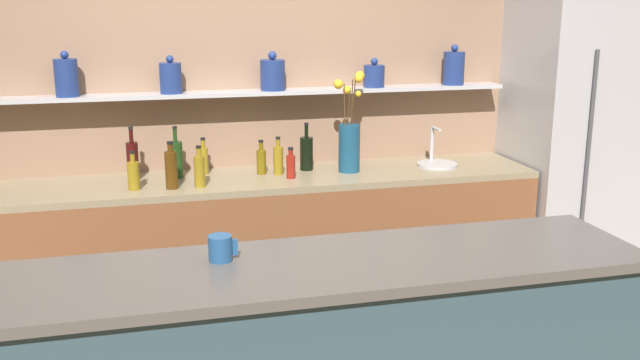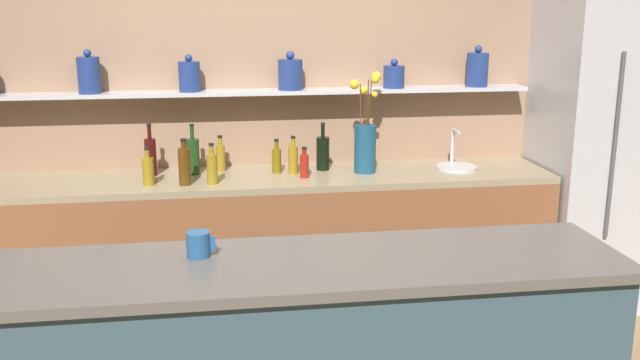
{
  "view_description": "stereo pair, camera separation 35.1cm",
  "coord_description": "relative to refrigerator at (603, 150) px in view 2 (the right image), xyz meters",
  "views": [
    {
      "loc": [
        -0.63,
        -2.95,
        1.97
      ],
      "look_at": [
        0.22,
        0.36,
        1.11
      ],
      "focal_mm": 40.0,
      "sensor_mm": 36.0,
      "label": 1
    },
    {
      "loc": [
        -0.28,
        -3.02,
        1.97
      ],
      "look_at": [
        0.22,
        0.36,
        1.11
      ],
      "focal_mm": 40.0,
      "sensor_mm": 36.0,
      "label": 2
    }
  ],
  "objects": [
    {
      "name": "bottle_sauce_6",
      "position": [
        -1.96,
        -0.04,
        -0.02
      ],
      "size": [
        0.05,
        0.05,
        0.19
      ],
      "color": "maroon",
      "rests_on": "back_counter_unit"
    },
    {
      "name": "sink_fixture",
      "position": [
        -0.97,
        0.05,
        -0.07
      ],
      "size": [
        0.26,
        0.26,
        0.25
      ],
      "color": "#B7B7BC",
      "rests_on": "back_counter_unit"
    },
    {
      "name": "bottle_spirit_4",
      "position": [
        -2.67,
        -0.11,
        0.02
      ],
      "size": [
        0.07,
        0.07,
        0.27
      ],
      "color": "#4C2D0C",
      "rests_on": "back_counter_unit"
    },
    {
      "name": "flower_vase",
      "position": [
        -1.57,
        0.04,
        0.1
      ],
      "size": [
        0.2,
        0.15,
        0.63
      ],
      "color": "navy",
      "rests_on": "back_counter_unit"
    },
    {
      "name": "bottle_oil_1",
      "position": [
        -2.52,
        -0.12,
        -0.0
      ],
      "size": [
        0.06,
        0.06,
        0.24
      ],
      "color": "olive",
      "rests_on": "back_counter_unit"
    },
    {
      "name": "bottle_oil_9",
      "position": [
        -2.88,
        -0.09,
        -0.01
      ],
      "size": [
        0.07,
        0.07,
        0.23
      ],
      "color": "olive",
      "rests_on": "back_counter_unit"
    },
    {
      "name": "bottle_oil_2",
      "position": [
        -2.02,
        0.07,
        -0.0
      ],
      "size": [
        0.06,
        0.06,
        0.24
      ],
      "color": "olive",
      "rests_on": "back_counter_unit"
    },
    {
      "name": "bottle_oil_0",
      "position": [
        -2.12,
        0.11,
        -0.02
      ],
      "size": [
        0.06,
        0.06,
        0.21
      ],
      "color": "brown",
      "rests_on": "back_counter_unit"
    },
    {
      "name": "back_wall_unit",
      "position": [
        -2.21,
        0.4,
        0.29
      ],
      "size": [
        5.2,
        0.28,
        2.6
      ],
      "color": "#937056",
      "rests_on": "ground_plane"
    },
    {
      "name": "bottle_wine_7",
      "position": [
        -2.63,
        0.15,
        0.02
      ],
      "size": [
        0.08,
        0.08,
        0.31
      ],
      "color": "#193814",
      "rests_on": "back_counter_unit"
    },
    {
      "name": "back_counter_unit",
      "position": [
        -2.3,
        0.04,
        -0.56
      ],
      "size": [
        3.76,
        0.62,
        0.92
      ],
      "color": "brown",
      "rests_on": "ground_plane"
    },
    {
      "name": "bottle_oil_8",
      "position": [
        -2.46,
        0.2,
        -0.01
      ],
      "size": [
        0.06,
        0.06,
        0.23
      ],
      "color": "olive",
      "rests_on": "back_counter_unit"
    },
    {
      "name": "bottle_wine_5",
      "position": [
        -1.82,
        0.15,
        0.01
      ],
      "size": [
        0.08,
        0.08,
        0.3
      ],
      "color": "black",
      "rests_on": "back_counter_unit"
    },
    {
      "name": "refrigerator",
      "position": [
        0.0,
        0.0,
        0.0
      ],
      "size": [
        0.79,
        0.73,
        2.04
      ],
      "color": "#B7B7BC",
      "rests_on": "ground_plane"
    },
    {
      "name": "coffee_mug",
      "position": [
        -2.57,
        -1.62,
        0.05
      ],
      "size": [
        0.11,
        0.09,
        0.1
      ],
      "color": "#235184",
      "rests_on": "island_counter"
    },
    {
      "name": "bottle_wine_3",
      "position": [
        -2.89,
        0.15,
        0.02
      ],
      "size": [
        0.07,
        0.07,
        0.32
      ],
      "color": "#380C0C",
      "rests_on": "back_counter_unit"
    }
  ]
}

